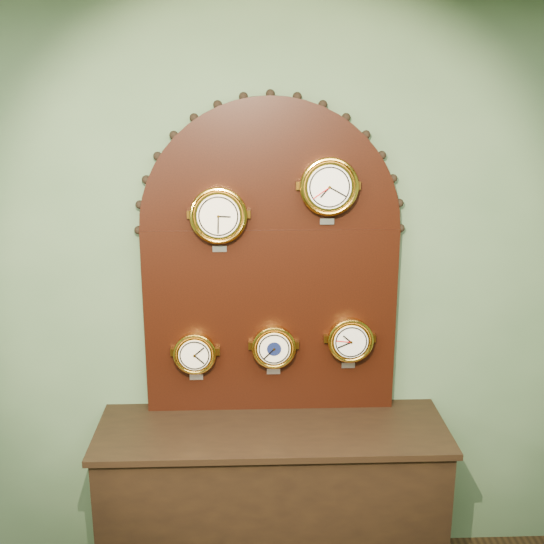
{
  "coord_description": "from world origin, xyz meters",
  "views": [
    {
      "loc": [
        -0.11,
        -0.65,
        2.39
      ],
      "look_at": [
        0.0,
        2.25,
        1.58
      ],
      "focal_mm": 45.25,
      "sensor_mm": 36.0,
      "label": 1
    }
  ],
  "objects_px": {
    "roman_clock": "(219,215)",
    "arabic_clock": "(329,186)",
    "display_board": "(270,251)",
    "hygrometer": "(195,353)",
    "barometer": "(274,346)",
    "shop_counter": "(272,508)",
    "tide_clock": "(350,340)"
  },
  "relations": [
    {
      "from": "display_board",
      "to": "roman_clock",
      "type": "bearing_deg",
      "value": -164.0
    },
    {
      "from": "roman_clock",
      "to": "hygrometer",
      "type": "bearing_deg",
      "value": 179.37
    },
    {
      "from": "display_board",
      "to": "hygrometer",
      "type": "height_order",
      "value": "display_board"
    },
    {
      "from": "hygrometer",
      "to": "tide_clock",
      "type": "distance_m",
      "value": 0.74
    },
    {
      "from": "display_board",
      "to": "shop_counter",
      "type": "bearing_deg",
      "value": -90.0
    },
    {
      "from": "hygrometer",
      "to": "tide_clock",
      "type": "xyz_separation_m",
      "value": [
        0.74,
        -0.0,
        0.06
      ]
    },
    {
      "from": "barometer",
      "to": "display_board",
      "type": "bearing_deg",
      "value": 101.39
    },
    {
      "from": "shop_counter",
      "to": "display_board",
      "type": "bearing_deg",
      "value": 90.0
    },
    {
      "from": "display_board",
      "to": "barometer",
      "type": "height_order",
      "value": "display_board"
    },
    {
      "from": "roman_clock",
      "to": "arabic_clock",
      "type": "bearing_deg",
      "value": -0.01
    },
    {
      "from": "display_board",
      "to": "barometer",
      "type": "relative_size",
      "value": 5.84
    },
    {
      "from": "roman_clock",
      "to": "tide_clock",
      "type": "distance_m",
      "value": 0.86
    },
    {
      "from": "display_board",
      "to": "roman_clock",
      "type": "relative_size",
      "value": 4.96
    },
    {
      "from": "shop_counter",
      "to": "roman_clock",
      "type": "relative_size",
      "value": 5.19
    },
    {
      "from": "display_board",
      "to": "barometer",
      "type": "distance_m",
      "value": 0.46
    },
    {
      "from": "hygrometer",
      "to": "barometer",
      "type": "relative_size",
      "value": 0.97
    },
    {
      "from": "shop_counter",
      "to": "tide_clock",
      "type": "height_order",
      "value": "tide_clock"
    },
    {
      "from": "arabic_clock",
      "to": "barometer",
      "type": "xyz_separation_m",
      "value": [
        -0.24,
        0.0,
        -0.76
      ]
    },
    {
      "from": "shop_counter",
      "to": "barometer",
      "type": "height_order",
      "value": "barometer"
    },
    {
      "from": "roman_clock",
      "to": "arabic_clock",
      "type": "distance_m",
      "value": 0.51
    },
    {
      "from": "display_board",
      "to": "roman_clock",
      "type": "height_order",
      "value": "display_board"
    },
    {
      "from": "roman_clock",
      "to": "shop_counter",
      "type": "bearing_deg",
      "value": -33.0
    },
    {
      "from": "display_board",
      "to": "hygrometer",
      "type": "bearing_deg",
      "value": -169.64
    },
    {
      "from": "hygrometer",
      "to": "barometer",
      "type": "xyz_separation_m",
      "value": [
        0.37,
        -0.0,
        0.03
      ]
    },
    {
      "from": "arabic_clock",
      "to": "barometer",
      "type": "height_order",
      "value": "arabic_clock"
    },
    {
      "from": "display_board",
      "to": "hygrometer",
      "type": "relative_size",
      "value": 6.01
    },
    {
      "from": "roman_clock",
      "to": "tide_clock",
      "type": "relative_size",
      "value": 1.15
    },
    {
      "from": "barometer",
      "to": "roman_clock",
      "type": "bearing_deg",
      "value": -179.76
    },
    {
      "from": "roman_clock",
      "to": "hygrometer",
      "type": "height_order",
      "value": "roman_clock"
    },
    {
      "from": "shop_counter",
      "to": "roman_clock",
      "type": "height_order",
      "value": "roman_clock"
    },
    {
      "from": "roman_clock",
      "to": "barometer",
      "type": "bearing_deg",
      "value": 0.24
    },
    {
      "from": "display_board",
      "to": "hygrometer",
      "type": "distance_m",
      "value": 0.6
    }
  ]
}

